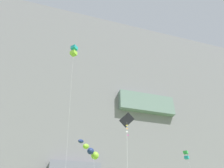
{
  "coord_description": "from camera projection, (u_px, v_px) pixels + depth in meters",
  "views": [
    {
      "loc": [
        -6.22,
        5.3,
        1.93
      ],
      "look_at": [
        0.43,
        27.82,
        17.59
      ],
      "focal_mm": 33.52,
      "sensor_mm": 36.0,
      "label": 1
    }
  ],
  "objects": [
    {
      "name": "cliff_face",
      "position": [
        75.0,
        111.0,
        71.59
      ],
      "size": [
        180.0,
        30.27,
        67.98
      ],
      "color": "gray",
      "rests_on": "ground"
    },
    {
      "name": "kite_diamond_mid_right",
      "position": [
        127.0,
        124.0,
        18.39
      ],
      "size": [
        2.37,
        3.79,
        10.4
      ],
      "color": "black",
      "rests_on": "ground"
    },
    {
      "name": "kite_box_mid_left",
      "position": [
        186.0,
        155.0,
        33.09
      ],
      "size": [
        1.42,
        3.3,
        11.54
      ],
      "color": "green",
      "rests_on": "ground"
    },
    {
      "name": "kite_windsock_low_center",
      "position": [
        91.0,
        152.0,
        25.05
      ],
      "size": [
        3.49,
        6.85,
        9.87
      ],
      "color": "#8CCC33",
      "rests_on": "ground"
    },
    {
      "name": "kite_box_near_cliff",
      "position": [
        74.0,
        51.0,
        40.54
      ],
      "size": [
        1.84,
        5.07,
        30.88
      ],
      "color": "teal",
      "rests_on": "ground"
    }
  ]
}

